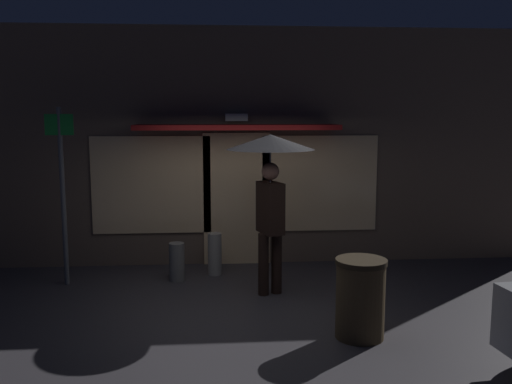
{
  "coord_description": "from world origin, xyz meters",
  "views": [
    {
      "loc": [
        -0.38,
        -6.86,
        2.51
      ],
      "look_at": [
        0.2,
        0.56,
        1.45
      ],
      "focal_mm": 38.65,
      "sensor_mm": 36.0,
      "label": 1
    }
  ],
  "objects": [
    {
      "name": "sidewalk_bollard_2",
      "position": [
        -0.37,
        1.56,
        0.33
      ],
      "size": [
        0.21,
        0.21,
        0.66
      ],
      "primitive_type": "cylinder",
      "color": "#9E998E",
      "rests_on": "ground"
    },
    {
      "name": "ground_plane",
      "position": [
        0.0,
        0.0,
        0.0
      ],
      "size": [
        18.0,
        18.0,
        0.0
      ],
      "primitive_type": "plane",
      "color": "#38353A"
    },
    {
      "name": "person_with_umbrella",
      "position": [
        0.39,
        0.56,
        1.79
      ],
      "size": [
        1.2,
        1.2,
        2.23
      ],
      "rotation": [
        0.0,
        0.0,
        1.9
      ],
      "color": "black",
      "rests_on": "ground"
    },
    {
      "name": "trash_bin",
      "position": [
        1.25,
        -1.02,
        0.46
      ],
      "size": [
        0.57,
        0.57,
        0.91
      ],
      "color": "#473823",
      "rests_on": "ground"
    },
    {
      "name": "sidewalk_bollard",
      "position": [
        -0.95,
        1.29,
        0.29
      ],
      "size": [
        0.23,
        0.23,
        0.58
      ],
      "primitive_type": "cylinder",
      "color": "slate",
      "rests_on": "ground"
    },
    {
      "name": "building_facade",
      "position": [
        -0.0,
        2.34,
        1.94
      ],
      "size": [
        10.81,
        1.0,
        3.91
      ],
      "color": "brown",
      "rests_on": "ground"
    },
    {
      "name": "street_sign_post",
      "position": [
        -2.56,
        1.23,
        1.47
      ],
      "size": [
        0.4,
        0.07,
        2.61
      ],
      "color": "#595B60",
      "rests_on": "ground"
    }
  ]
}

